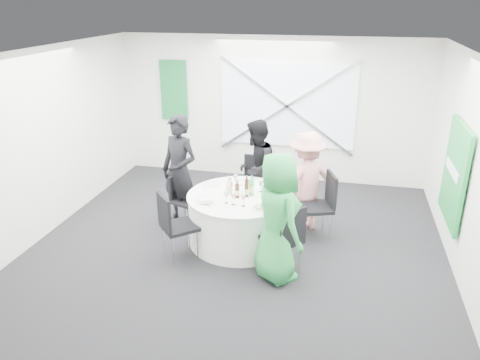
% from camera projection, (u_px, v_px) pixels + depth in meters
% --- Properties ---
extents(floor, '(6.00, 6.00, 0.00)m').
position_uv_depth(floor, '(237.00, 247.00, 6.94)').
color(floor, black).
rests_on(floor, ground).
extents(ceiling, '(6.00, 6.00, 0.00)m').
position_uv_depth(ceiling, '(236.00, 53.00, 5.90)').
color(ceiling, silver).
rests_on(ceiling, wall_back).
extents(wall_back, '(6.00, 0.00, 6.00)m').
position_uv_depth(wall_back, '(272.00, 110.00, 9.14)').
color(wall_back, white).
rests_on(wall_back, floor).
extents(wall_front, '(6.00, 0.00, 6.00)m').
position_uv_depth(wall_front, '(150.00, 278.00, 3.70)').
color(wall_front, white).
rests_on(wall_front, floor).
extents(wall_left, '(0.00, 6.00, 6.00)m').
position_uv_depth(wall_left, '(43.00, 144.00, 7.04)').
color(wall_left, white).
rests_on(wall_left, floor).
extents(wall_right, '(0.00, 6.00, 6.00)m').
position_uv_depth(wall_right, '(472.00, 176.00, 5.79)').
color(wall_right, white).
rests_on(wall_right, floor).
extents(window_panel, '(2.60, 0.03, 1.60)m').
position_uv_depth(window_panel, '(287.00, 106.00, 9.00)').
color(window_panel, silver).
rests_on(window_panel, wall_back).
extents(window_brace_a, '(2.63, 0.05, 1.84)m').
position_uv_depth(window_brace_a, '(287.00, 106.00, 8.96)').
color(window_brace_a, silver).
rests_on(window_brace_a, window_panel).
extents(window_brace_b, '(2.63, 0.05, 1.84)m').
position_uv_depth(window_brace_b, '(287.00, 106.00, 8.96)').
color(window_brace_b, silver).
rests_on(window_brace_b, window_panel).
extents(green_banner, '(0.55, 0.04, 1.20)m').
position_uv_depth(green_banner, '(174.00, 90.00, 9.40)').
color(green_banner, '#13632D').
rests_on(green_banner, wall_back).
extents(green_sign, '(0.05, 1.20, 1.40)m').
position_uv_depth(green_sign, '(455.00, 174.00, 6.42)').
color(green_sign, '#1A8F3A').
rests_on(green_sign, wall_right).
extents(banquet_table, '(1.56, 1.56, 0.76)m').
position_uv_depth(banquet_table, '(240.00, 219.00, 6.98)').
color(banquet_table, white).
rests_on(banquet_table, floor).
extents(chair_back, '(0.46, 0.47, 1.00)m').
position_uv_depth(chair_back, '(255.00, 181.00, 7.84)').
color(chair_back, black).
rests_on(chair_back, floor).
extents(chair_back_left, '(0.48, 0.48, 0.82)m').
position_uv_depth(chair_back_left, '(181.00, 196.00, 7.53)').
color(chair_back_left, black).
rests_on(chair_back_left, floor).
extents(chair_back_right, '(0.61, 0.60, 1.03)m').
position_uv_depth(chair_back_right, '(322.00, 201.00, 7.02)').
color(chair_back_right, black).
rests_on(chair_back_right, floor).
extents(chair_front_right, '(0.63, 0.63, 0.99)m').
position_uv_depth(chair_front_right, '(286.00, 235.00, 6.08)').
color(chair_front_right, black).
rests_on(chair_front_right, floor).
extents(chair_front_left, '(0.64, 0.64, 0.99)m').
position_uv_depth(chair_front_left, '(173.00, 222.00, 6.43)').
color(chair_front_left, black).
rests_on(chair_front_left, floor).
extents(person_man_back_left, '(0.76, 0.64, 1.79)m').
position_uv_depth(person_man_back_left, '(180.00, 171.00, 7.39)').
color(person_man_back_left, black).
rests_on(person_man_back_left, floor).
extents(person_man_back, '(0.45, 0.80, 1.62)m').
position_uv_depth(person_man_back, '(256.00, 168.00, 7.77)').
color(person_man_back, black).
rests_on(person_man_back, floor).
extents(person_woman_pink, '(1.11, 1.00, 1.59)m').
position_uv_depth(person_woman_pink, '(306.00, 181.00, 7.24)').
color(person_woman_pink, pink).
rests_on(person_woman_pink, floor).
extents(person_woman_green, '(0.96, 1.00, 1.73)m').
position_uv_depth(person_woman_green, '(277.00, 218.00, 5.92)').
color(person_woman_green, green).
rests_on(person_woman_green, floor).
extents(plate_back, '(0.29, 0.29, 0.01)m').
position_uv_depth(plate_back, '(245.00, 182.00, 7.30)').
color(plate_back, white).
rests_on(plate_back, banquet_table).
extents(plate_back_left, '(0.28, 0.28, 0.01)m').
position_uv_depth(plate_back_left, '(211.00, 184.00, 7.22)').
color(plate_back_left, white).
rests_on(plate_back_left, banquet_table).
extents(plate_back_right, '(0.29, 0.29, 0.04)m').
position_uv_depth(plate_back_right, '(272.00, 188.00, 7.04)').
color(plate_back_right, white).
rests_on(plate_back_right, banquet_table).
extents(plate_front_right, '(0.25, 0.25, 0.04)m').
position_uv_depth(plate_front_right, '(260.00, 208.00, 6.40)').
color(plate_front_right, white).
rests_on(plate_front_right, banquet_table).
extents(plate_front_left, '(0.27, 0.27, 0.01)m').
position_uv_depth(plate_front_left, '(204.00, 199.00, 6.68)').
color(plate_front_left, white).
rests_on(plate_front_left, banquet_table).
extents(napkin, '(0.21, 0.18, 0.05)m').
position_uv_depth(napkin, '(206.00, 201.00, 6.56)').
color(napkin, white).
rests_on(napkin, plate_front_left).
extents(beer_bottle_a, '(0.06, 0.06, 0.25)m').
position_uv_depth(beer_bottle_a, '(230.00, 188.00, 6.85)').
color(beer_bottle_a, '#3C220B').
rests_on(beer_bottle_a, banquet_table).
extents(beer_bottle_b, '(0.06, 0.06, 0.26)m').
position_uv_depth(beer_bottle_b, '(247.00, 186.00, 6.91)').
color(beer_bottle_b, '#3C220B').
rests_on(beer_bottle_b, banquet_table).
extents(beer_bottle_c, '(0.06, 0.06, 0.27)m').
position_uv_depth(beer_bottle_c, '(247.00, 190.00, 6.75)').
color(beer_bottle_c, '#3C220B').
rests_on(beer_bottle_c, banquet_table).
extents(beer_bottle_d, '(0.06, 0.06, 0.27)m').
position_uv_depth(beer_bottle_d, '(237.00, 191.00, 6.72)').
color(beer_bottle_d, '#3C220B').
rests_on(beer_bottle_d, banquet_table).
extents(green_water_bottle, '(0.08, 0.08, 0.30)m').
position_uv_depth(green_water_bottle, '(252.00, 187.00, 6.81)').
color(green_water_bottle, '#43B05B').
rests_on(green_water_bottle, banquet_table).
extents(clear_water_bottle, '(0.08, 0.08, 0.29)m').
position_uv_depth(clear_water_bottle, '(229.00, 188.00, 6.82)').
color(clear_water_bottle, white).
rests_on(clear_water_bottle, banquet_table).
extents(wine_glass_a, '(0.07, 0.07, 0.17)m').
position_uv_depth(wine_glass_a, '(226.00, 195.00, 6.54)').
color(wine_glass_a, white).
rests_on(wine_glass_a, banquet_table).
extents(wine_glass_b, '(0.07, 0.07, 0.17)m').
position_uv_depth(wine_glass_b, '(261.00, 184.00, 6.91)').
color(wine_glass_b, white).
rests_on(wine_glass_b, banquet_table).
extents(wine_glass_c, '(0.07, 0.07, 0.17)m').
position_uv_depth(wine_glass_c, '(236.00, 178.00, 7.14)').
color(wine_glass_c, white).
rests_on(wine_glass_c, banquet_table).
extents(wine_glass_d, '(0.07, 0.07, 0.17)m').
position_uv_depth(wine_glass_d, '(266.00, 192.00, 6.64)').
color(wine_glass_d, white).
rests_on(wine_glass_d, banquet_table).
extents(wine_glass_e, '(0.07, 0.07, 0.17)m').
position_uv_depth(wine_glass_e, '(243.00, 198.00, 6.44)').
color(wine_glass_e, white).
rests_on(wine_glass_e, banquet_table).
extents(wine_glass_f, '(0.07, 0.07, 0.17)m').
position_uv_depth(wine_glass_f, '(233.00, 196.00, 6.48)').
color(wine_glass_f, white).
rests_on(wine_glass_f, banquet_table).
extents(fork_a, '(0.10, 0.13, 0.01)m').
position_uv_depth(fork_a, '(201.00, 196.00, 6.80)').
color(fork_a, silver).
rests_on(fork_a, banquet_table).
extents(knife_a, '(0.10, 0.13, 0.01)m').
position_uv_depth(knife_a, '(208.00, 206.00, 6.49)').
color(knife_a, silver).
rests_on(knife_a, banquet_table).
extents(fork_b, '(0.09, 0.14, 0.01)m').
position_uv_depth(fork_b, '(279.00, 195.00, 6.83)').
color(fork_b, silver).
rests_on(fork_b, banquet_table).
extents(knife_b, '(0.07, 0.14, 0.01)m').
position_uv_depth(knife_b, '(273.00, 188.00, 7.09)').
color(knife_b, silver).
rests_on(knife_b, banquet_table).
extents(fork_c, '(0.10, 0.13, 0.01)m').
position_uv_depth(fork_c, '(258.00, 210.00, 6.35)').
color(fork_c, silver).
rests_on(fork_c, banquet_table).
extents(knife_c, '(0.12, 0.12, 0.01)m').
position_uv_depth(knife_c, '(271.00, 206.00, 6.48)').
color(knife_c, silver).
rests_on(knife_c, banquet_table).
extents(fork_d, '(0.09, 0.14, 0.01)m').
position_uv_depth(fork_d, '(222.00, 182.00, 7.30)').
color(fork_d, silver).
rests_on(fork_d, banquet_table).
extents(knife_d, '(0.10, 0.13, 0.01)m').
position_uv_depth(knife_d, '(207.00, 188.00, 7.10)').
color(knife_d, silver).
rests_on(knife_d, banquet_table).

